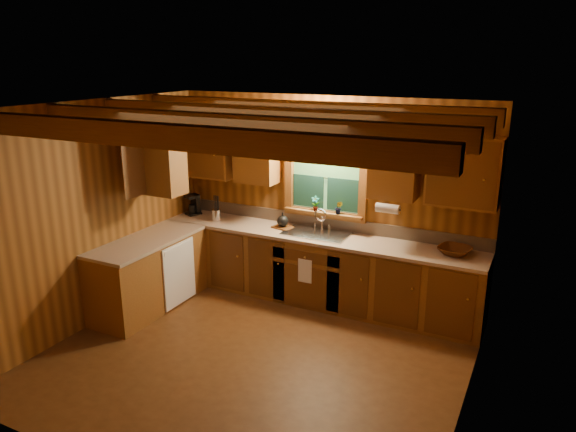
{
  "coord_description": "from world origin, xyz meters",
  "views": [
    {
      "loc": [
        2.56,
        -4.31,
        3.04
      ],
      "look_at": [
        0.0,
        0.8,
        1.35
      ],
      "focal_mm": 33.47,
      "sensor_mm": 36.0,
      "label": 1
    }
  ],
  "objects_px": {
    "coffee_maker": "(194,204)",
    "sink": "(316,237)",
    "cutting_board": "(283,227)",
    "wicker_basket": "(455,251)"
  },
  "relations": [
    {
      "from": "coffee_maker",
      "to": "cutting_board",
      "type": "height_order",
      "value": "coffee_maker"
    },
    {
      "from": "cutting_board",
      "to": "sink",
      "type": "bearing_deg",
      "value": 9.83
    },
    {
      "from": "cutting_board",
      "to": "wicker_basket",
      "type": "distance_m",
      "value": 2.18
    },
    {
      "from": "coffee_maker",
      "to": "sink",
      "type": "bearing_deg",
      "value": 22.84
    },
    {
      "from": "cutting_board",
      "to": "wicker_basket",
      "type": "height_order",
      "value": "wicker_basket"
    },
    {
      "from": "sink",
      "to": "coffee_maker",
      "type": "distance_m",
      "value": 1.93
    },
    {
      "from": "sink",
      "to": "wicker_basket",
      "type": "relative_size",
      "value": 2.25
    },
    {
      "from": "coffee_maker",
      "to": "cutting_board",
      "type": "xyz_separation_m",
      "value": [
        1.43,
        -0.03,
        -0.13
      ]
    },
    {
      "from": "wicker_basket",
      "to": "cutting_board",
      "type": "bearing_deg",
      "value": -179.95
    },
    {
      "from": "sink",
      "to": "wicker_basket",
      "type": "distance_m",
      "value": 1.7
    }
  ]
}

